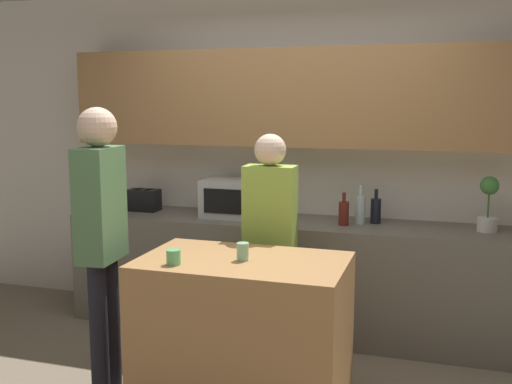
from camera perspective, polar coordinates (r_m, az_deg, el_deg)
back_wall at (r=4.82m, az=4.47°, el=5.50°), size 6.40×0.40×2.70m
back_counter at (r=4.75m, az=3.57°, el=-7.98°), size 3.60×0.62×0.88m
kitchen_island at (r=3.57m, az=-1.23°, el=-13.49°), size 1.18×0.72×0.91m
microwave at (r=4.80m, az=-1.83°, el=-0.56°), size 0.52×0.39×0.30m
toaster at (r=5.14m, az=-10.65°, el=-0.75°), size 0.26×0.16×0.18m
potted_plant at (r=4.54m, az=21.26°, el=-1.08°), size 0.14×0.14×0.39m
bottle_0 at (r=4.51m, az=8.35°, el=-1.97°), size 0.08×0.08×0.25m
bottle_1 at (r=4.58m, az=9.92°, el=-1.61°), size 0.07×0.07×0.29m
bottle_2 at (r=4.62m, az=11.34°, el=-1.71°), size 0.08×0.08×0.26m
cup_0 at (r=3.34m, az=-7.86°, el=-6.16°), size 0.08×0.08×0.08m
cup_1 at (r=3.39m, az=-1.27°, el=-5.70°), size 0.07×0.07×0.10m
person_left at (r=4.00m, az=1.34°, el=-3.78°), size 0.35×0.21×1.59m
person_center at (r=3.69m, az=-14.55°, el=-3.16°), size 0.23×0.35×1.77m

